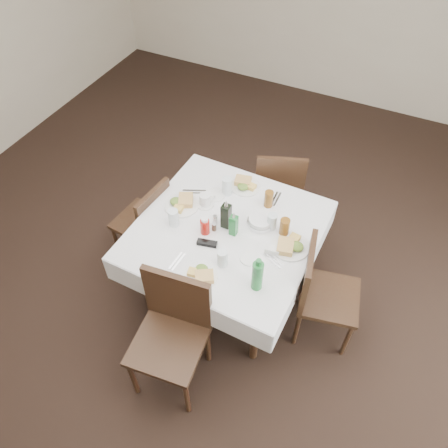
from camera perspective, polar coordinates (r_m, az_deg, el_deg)
name	(u,v)px	position (r m, az deg, el deg)	size (l,w,h in m)	color
ground_plane	(206,297)	(3.75, -2.33, -9.52)	(7.00, 7.00, 0.00)	black
room_shell	(197,130)	(2.49, -3.55, 12.17)	(6.04, 7.04, 2.80)	#C1B49C
dining_table	(227,236)	(3.27, 0.36, -1.54)	(1.33, 1.33, 0.76)	black
chair_north	(279,184)	(3.94, 7.16, 5.16)	(0.54, 0.54, 0.89)	black
chair_south	(173,326)	(2.99, -6.67, -13.12)	(0.51, 0.51, 0.98)	black
chair_east	(319,289)	(3.25, 12.29, -8.24)	(0.50, 0.50, 0.90)	black
chair_west	(147,219)	(3.70, -9.97, 0.62)	(0.44, 0.44, 0.85)	black
meal_north	(245,185)	(3.51, 2.73, 5.15)	(0.24, 0.24, 0.05)	white
meal_south	(201,274)	(2.93, -3.01, -6.60)	(0.24, 0.24, 0.05)	white
meal_east	(290,246)	(3.10, 8.64, -2.81)	(0.28, 0.28, 0.06)	white
meal_west	(182,203)	(3.37, -5.56, 2.70)	(0.26, 0.26, 0.06)	white
side_plate_a	(215,195)	(3.44, -1.18, 3.85)	(0.16, 0.16, 0.01)	white
side_plate_b	(250,258)	(3.03, 3.40, -4.46)	(0.14, 0.14, 0.01)	white
water_n	(227,186)	(3.41, 0.41, 4.98)	(0.08, 0.08, 0.15)	silver
water_s	(222,258)	(2.95, -0.22, -4.48)	(0.07, 0.07, 0.13)	silver
water_e	(272,221)	(3.18, 6.29, 0.33)	(0.07, 0.07, 0.13)	silver
water_w	(174,218)	(3.20, -6.61, 0.83)	(0.08, 0.08, 0.14)	silver
iced_tea_a	(269,199)	(3.33, 5.86, 3.28)	(0.07, 0.07, 0.14)	brown
iced_tea_b	(284,227)	(3.14, 7.90, -0.43)	(0.07, 0.07, 0.15)	brown
bread_basket	(261,221)	(3.22, 4.80, 0.34)	(0.20, 0.20, 0.07)	silver
oil_cruet_dark	(226,215)	(3.14, 0.28, 1.17)	(0.06, 0.06, 0.26)	black
oil_cruet_green	(234,225)	(3.10, 1.26, -0.08)	(0.05, 0.05, 0.22)	#1F7130
ketchup_bottle	(205,226)	(3.13, -2.51, -0.26)	(0.07, 0.07, 0.15)	#B7170F
salt_shaker	(215,220)	(3.21, -1.18, 0.58)	(0.03, 0.03, 0.08)	white
pepper_shaker	(214,226)	(3.17, -1.30, -0.32)	(0.03, 0.03, 0.07)	#453022
coffee_mug	(205,200)	(3.34, -2.45, 3.13)	(0.14, 0.14, 0.10)	white
sunglasses	(207,243)	(3.10, -2.22, -2.51)	(0.15, 0.08, 0.03)	black
green_bottle	(257,275)	(2.80, 4.39, -6.70)	(0.07, 0.07, 0.28)	#1F7130
sugar_caddy	(272,250)	(3.06, 6.34, -3.39)	(0.11, 0.07, 0.05)	white
cutlery_n	(276,199)	(3.43, 6.77, 3.26)	(0.05, 0.16, 0.01)	silver
cutlery_s	(177,261)	(3.02, -6.16, -4.89)	(0.05, 0.17, 0.01)	silver
cutlery_e	(273,260)	(3.03, 6.46, -4.70)	(0.17, 0.10, 0.01)	silver
cutlery_w	(194,192)	(3.48, -3.93, 4.20)	(0.19, 0.12, 0.01)	silver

